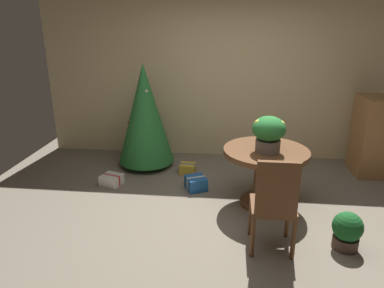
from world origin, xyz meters
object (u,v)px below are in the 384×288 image
(flower_vase, at_px, (269,132))
(gift_box_blue, at_px, (196,183))
(gift_box_gold, at_px, (188,168))
(wooden_cabinet, at_px, (373,136))
(wooden_chair_near, at_px, (274,202))
(gift_box_cream, at_px, (112,180))
(holiday_tree, at_px, (145,114))
(potted_plant, at_px, (347,230))
(round_dining_table, at_px, (265,167))

(flower_vase, xyz_separation_m, gift_box_blue, (-0.86, 0.37, -0.86))
(gift_box_gold, relative_size, wooden_cabinet, 0.20)
(wooden_cabinet, bearing_deg, wooden_chair_near, -127.96)
(gift_box_gold, relative_size, gift_box_cream, 0.73)
(flower_vase, bearing_deg, wooden_chair_near, -90.22)
(holiday_tree, height_order, potted_plant, holiday_tree)
(gift_box_gold, height_order, potted_plant, potted_plant)
(round_dining_table, height_order, gift_box_cream, round_dining_table)
(gift_box_gold, bearing_deg, flower_vase, -40.45)
(flower_vase, height_order, wooden_cabinet, wooden_cabinet)
(flower_vase, bearing_deg, holiday_tree, 146.81)
(gift_box_cream, distance_m, wooden_cabinet, 3.78)
(gift_box_blue, bearing_deg, flower_vase, -23.15)
(gift_box_cream, bearing_deg, gift_box_gold, 27.18)
(wooden_chair_near, height_order, potted_plant, wooden_chair_near)
(round_dining_table, bearing_deg, gift_box_blue, 160.56)
(round_dining_table, distance_m, gift_box_cream, 2.09)
(round_dining_table, height_order, flower_vase, flower_vase)
(holiday_tree, bearing_deg, wooden_cabinet, 1.51)
(holiday_tree, relative_size, gift_box_cream, 4.97)
(gift_box_gold, bearing_deg, gift_box_cream, -152.82)
(holiday_tree, bearing_deg, potted_plant, -37.55)
(flower_vase, relative_size, gift_box_blue, 1.20)
(flower_vase, xyz_separation_m, wooden_chair_near, (-0.00, -0.89, -0.41))
(flower_vase, distance_m, gift_box_gold, 1.61)
(gift_box_cream, bearing_deg, flower_vase, -10.42)
(holiday_tree, relative_size, gift_box_blue, 4.55)
(wooden_chair_near, height_order, gift_box_blue, wooden_chair_near)
(flower_vase, distance_m, potted_plant, 1.29)
(flower_vase, height_order, wooden_chair_near, flower_vase)
(flower_vase, distance_m, gift_box_cream, 2.24)
(holiday_tree, distance_m, gift_box_gold, 1.03)
(gift_box_blue, distance_m, potted_plant, 1.95)
(wooden_chair_near, bearing_deg, round_dining_table, 90.00)
(holiday_tree, height_order, gift_box_blue, holiday_tree)
(holiday_tree, height_order, gift_box_cream, holiday_tree)
(gift_box_gold, relative_size, gift_box_blue, 0.67)
(gift_box_blue, bearing_deg, wooden_chair_near, -55.78)
(wooden_chair_near, distance_m, wooden_cabinet, 2.65)
(holiday_tree, bearing_deg, flower_vase, -33.19)
(potted_plant, bearing_deg, wooden_chair_near, -169.95)
(wooden_cabinet, bearing_deg, round_dining_table, -145.18)
(holiday_tree, relative_size, potted_plant, 4.05)
(holiday_tree, distance_m, potted_plant, 3.13)
(wooden_chair_near, relative_size, potted_plant, 2.54)
(gift_box_blue, distance_m, wooden_cabinet, 2.67)
(gift_box_blue, xyz_separation_m, wooden_cabinet, (2.49, 0.83, 0.48))
(round_dining_table, relative_size, holiday_tree, 0.64)
(round_dining_table, height_order, holiday_tree, holiday_tree)
(round_dining_table, relative_size, potted_plant, 2.58)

